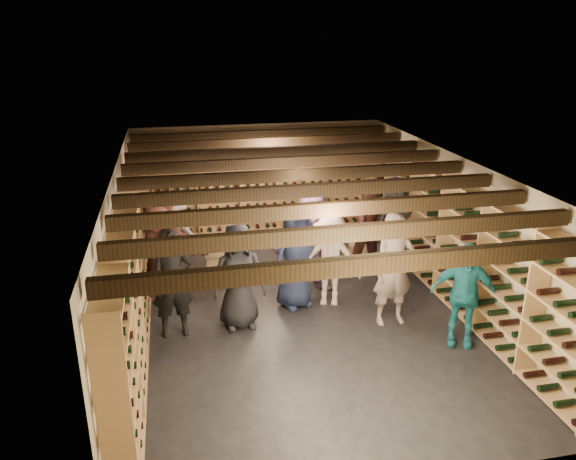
% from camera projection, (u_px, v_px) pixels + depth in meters
% --- Properties ---
extents(ground, '(8.00, 8.00, 0.00)m').
position_uv_depth(ground, '(298.00, 306.00, 9.40)').
color(ground, black).
rests_on(ground, ground).
extents(walls, '(5.52, 8.02, 2.40)m').
position_uv_depth(walls, '(298.00, 239.00, 8.99)').
color(walls, '#B6AB8E').
rests_on(walls, ground).
extents(ceiling, '(5.50, 8.00, 0.01)m').
position_uv_depth(ceiling, '(299.00, 166.00, 8.58)').
color(ceiling, beige).
rests_on(ceiling, walls).
extents(ceiling_joists, '(5.40, 7.12, 0.18)m').
position_uv_depth(ceiling_joists, '(299.00, 175.00, 8.63)').
color(ceiling_joists, black).
rests_on(ceiling_joists, ground).
extents(wine_rack_left, '(0.32, 7.50, 2.15)m').
position_uv_depth(wine_rack_left, '(134.00, 259.00, 8.54)').
color(wine_rack_left, tan).
rests_on(wine_rack_left, ground).
extents(wine_rack_right, '(0.32, 7.50, 2.15)m').
position_uv_depth(wine_rack_right, '(446.00, 235.00, 9.53)').
color(wine_rack_right, tan).
rests_on(wine_rack_right, ground).
extents(wine_rack_back, '(4.70, 0.30, 2.15)m').
position_uv_depth(wine_rack_back, '(260.00, 184.00, 12.56)').
color(wine_rack_back, tan).
rests_on(wine_rack_back, ground).
extents(crate_stack_left, '(0.54, 0.40, 0.85)m').
position_uv_depth(crate_stack_left, '(221.00, 258.00, 10.23)').
color(crate_stack_left, tan).
rests_on(crate_stack_left, ground).
extents(crate_stack_right, '(0.55, 0.42, 0.51)m').
position_uv_depth(crate_stack_right, '(305.00, 245.00, 11.34)').
color(crate_stack_right, tan).
rests_on(crate_stack_right, ground).
extents(crate_loose, '(0.59, 0.49, 0.17)m').
position_uv_depth(crate_loose, '(361.00, 248.00, 11.63)').
color(crate_loose, tan).
rests_on(crate_loose, ground).
extents(person_0, '(0.86, 0.60, 1.67)m').
position_uv_depth(person_0, '(239.00, 277.00, 8.52)').
color(person_0, black).
rests_on(person_0, ground).
extents(person_1, '(0.65, 0.46, 1.69)m').
position_uv_depth(person_1, '(173.00, 283.00, 8.27)').
color(person_1, black).
rests_on(person_1, ground).
extents(person_3, '(1.16, 0.89, 1.58)m').
position_uv_depth(person_3, '(330.00, 260.00, 9.23)').
color(person_3, '#C5AE9C').
rests_on(person_3, ground).
extents(person_4, '(1.01, 0.74, 1.59)m').
position_uv_depth(person_4, '(463.00, 294.00, 8.05)').
color(person_4, '#1C7784').
rests_on(person_4, ground).
extents(person_5, '(1.83, 1.10, 1.88)m').
position_uv_depth(person_5, '(161.00, 250.00, 9.25)').
color(person_5, brown).
rests_on(person_5, ground).
extents(person_6, '(0.97, 0.81, 1.70)m').
position_uv_depth(person_6, '(296.00, 258.00, 9.15)').
color(person_6, '#1B2241').
rests_on(person_6, ground).
extents(person_7, '(0.68, 0.47, 1.80)m').
position_uv_depth(person_7, '(394.00, 270.00, 8.60)').
color(person_7, gray).
rests_on(person_7, ground).
extents(person_8, '(0.97, 0.80, 1.81)m').
position_uv_depth(person_8, '(373.00, 227.00, 10.42)').
color(person_8, '#431F1B').
rests_on(person_8, ground).
extents(person_9, '(1.24, 0.89, 1.72)m').
position_uv_depth(person_9, '(172.00, 239.00, 9.92)').
color(person_9, '#A49E97').
rests_on(person_9, ground).
extents(person_11, '(1.78, 1.12, 1.83)m').
position_uv_depth(person_11, '(312.00, 243.00, 9.63)').
color(person_11, '#926295').
rests_on(person_11, ground).
extents(person_12, '(1.00, 0.79, 1.78)m').
position_uv_depth(person_12, '(394.00, 222.00, 10.71)').
color(person_12, '#2D2D31').
rests_on(person_12, ground).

